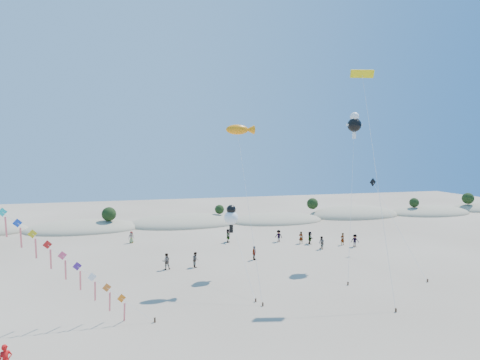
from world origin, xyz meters
The scene contains 7 objects.
dune_ridge centered at (1.06, 45.14, 0.11)m, with size 145.30×11.49×5.57m.
fish_kite centered at (2.18, 16.34, 14.45)m, with size 2.82×8.66×14.98m.
cartoon_kite_low centered at (1.33, 16.72, 5.94)m, with size 1.39×8.26×7.08m.
cartoon_kite_high centered at (16.58, 19.82, 15.51)m, with size 6.51×9.65×16.81m.
parafoil_kite centered at (12.91, 12.26, 19.21)m, with size 2.54×8.40×20.02m.
dark_kite centered at (20.42, 19.34, 6.32)m, with size 2.63×12.88×9.01m.
beachgoers centered at (7.59, 25.99, 0.83)m, with size 29.00×13.89×1.80m.
Camera 1 is at (-7.68, -21.62, 12.59)m, focal length 30.00 mm.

